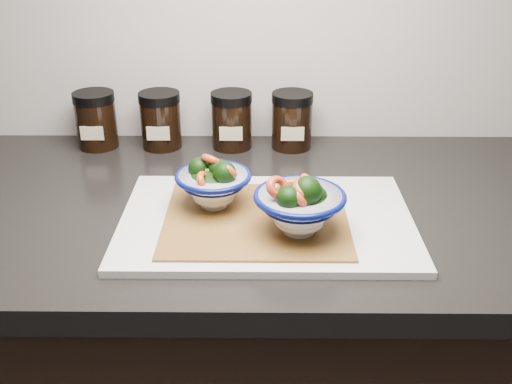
{
  "coord_description": "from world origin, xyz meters",
  "views": [
    {
      "loc": [
        0.14,
        0.56,
        1.36
      ],
      "look_at": [
        0.14,
        1.36,
        0.96
      ],
      "focal_mm": 42.0,
      "sensor_mm": 36.0,
      "label": 1
    }
  ],
  "objects_px": {
    "spice_jar_b": "(161,120)",
    "bowl_left": "(214,184)",
    "spice_jar_c": "(232,120)",
    "cutting_board": "(267,221)",
    "bowl_right": "(300,205)",
    "spice_jar_a": "(96,120)",
    "spice_jar_d": "(292,120)"
  },
  "relations": [
    {
      "from": "spice_jar_b",
      "to": "bowl_left",
      "type": "bearing_deg",
      "value": -66.21
    },
    {
      "from": "bowl_left",
      "to": "spice_jar_a",
      "type": "height_order",
      "value": "spice_jar_a"
    },
    {
      "from": "bowl_left",
      "to": "bowl_right",
      "type": "bearing_deg",
      "value": -32.09
    },
    {
      "from": "bowl_right",
      "to": "spice_jar_b",
      "type": "distance_m",
      "value": 0.45
    },
    {
      "from": "cutting_board",
      "to": "spice_jar_d",
      "type": "relative_size",
      "value": 3.98
    },
    {
      "from": "spice_jar_a",
      "to": "spice_jar_c",
      "type": "bearing_deg",
      "value": 0.0
    },
    {
      "from": "spice_jar_a",
      "to": "spice_jar_c",
      "type": "distance_m",
      "value": 0.27
    },
    {
      "from": "bowl_left",
      "to": "spice_jar_c",
      "type": "height_order",
      "value": "spice_jar_c"
    },
    {
      "from": "spice_jar_b",
      "to": "spice_jar_c",
      "type": "distance_m",
      "value": 0.14
    },
    {
      "from": "spice_jar_b",
      "to": "cutting_board",
      "type": "bearing_deg",
      "value": -56.7
    },
    {
      "from": "bowl_right",
      "to": "spice_jar_c",
      "type": "relative_size",
      "value": 1.19
    },
    {
      "from": "spice_jar_a",
      "to": "spice_jar_d",
      "type": "bearing_deg",
      "value": 0.0
    },
    {
      "from": "spice_jar_a",
      "to": "bowl_right",
      "type": "bearing_deg",
      "value": -43.69
    },
    {
      "from": "bowl_left",
      "to": "spice_jar_a",
      "type": "xyz_separation_m",
      "value": [
        -0.26,
        0.29,
        0.0
      ]
    },
    {
      "from": "spice_jar_c",
      "to": "spice_jar_a",
      "type": "bearing_deg",
      "value": 180.0
    },
    {
      "from": "bowl_right",
      "to": "spice_jar_b",
      "type": "bearing_deg",
      "value": 124.85
    },
    {
      "from": "spice_jar_b",
      "to": "spice_jar_c",
      "type": "xyz_separation_m",
      "value": [
        0.14,
        0.0,
        0.0
      ]
    },
    {
      "from": "spice_jar_a",
      "to": "spice_jar_b",
      "type": "distance_m",
      "value": 0.13
    },
    {
      "from": "spice_jar_a",
      "to": "spice_jar_d",
      "type": "relative_size",
      "value": 1.0
    },
    {
      "from": "bowl_left",
      "to": "spice_jar_a",
      "type": "bearing_deg",
      "value": 131.7
    },
    {
      "from": "bowl_right",
      "to": "spice_jar_d",
      "type": "distance_m",
      "value": 0.37
    },
    {
      "from": "spice_jar_c",
      "to": "spice_jar_d",
      "type": "relative_size",
      "value": 1.0
    },
    {
      "from": "cutting_board",
      "to": "spice_jar_c",
      "type": "bearing_deg",
      "value": 101.99
    },
    {
      "from": "bowl_right",
      "to": "cutting_board",
      "type": "bearing_deg",
      "value": 133.48
    },
    {
      "from": "cutting_board",
      "to": "spice_jar_a",
      "type": "xyz_separation_m",
      "value": [
        -0.34,
        0.32,
        0.05
      ]
    },
    {
      "from": "bowl_left",
      "to": "bowl_right",
      "type": "xyz_separation_m",
      "value": [
        0.13,
        -0.08,
        0.01
      ]
    },
    {
      "from": "cutting_board",
      "to": "spice_jar_d",
      "type": "height_order",
      "value": "spice_jar_d"
    },
    {
      "from": "bowl_left",
      "to": "cutting_board",
      "type": "bearing_deg",
      "value": -20.95
    },
    {
      "from": "bowl_left",
      "to": "spice_jar_b",
      "type": "height_order",
      "value": "spice_jar_b"
    },
    {
      "from": "cutting_board",
      "to": "bowl_right",
      "type": "distance_m",
      "value": 0.09
    },
    {
      "from": "cutting_board",
      "to": "bowl_left",
      "type": "distance_m",
      "value": 0.1
    },
    {
      "from": "bowl_right",
      "to": "spice_jar_d",
      "type": "xyz_separation_m",
      "value": [
        0.0,
        0.37,
        -0.0
      ]
    }
  ]
}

